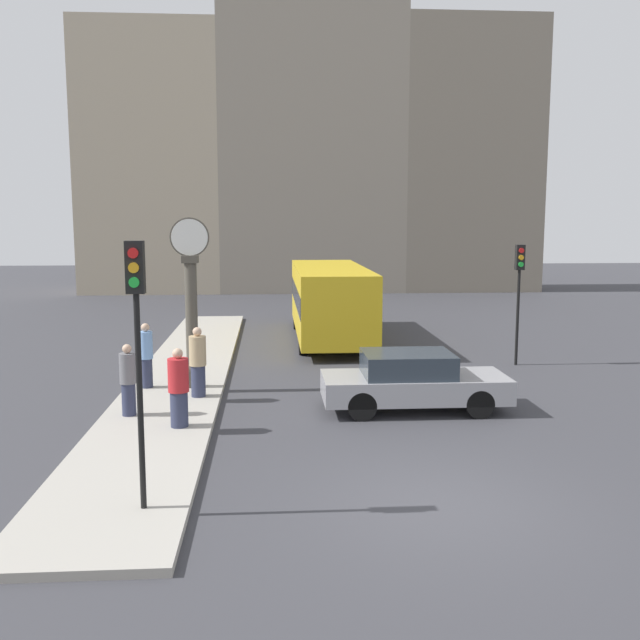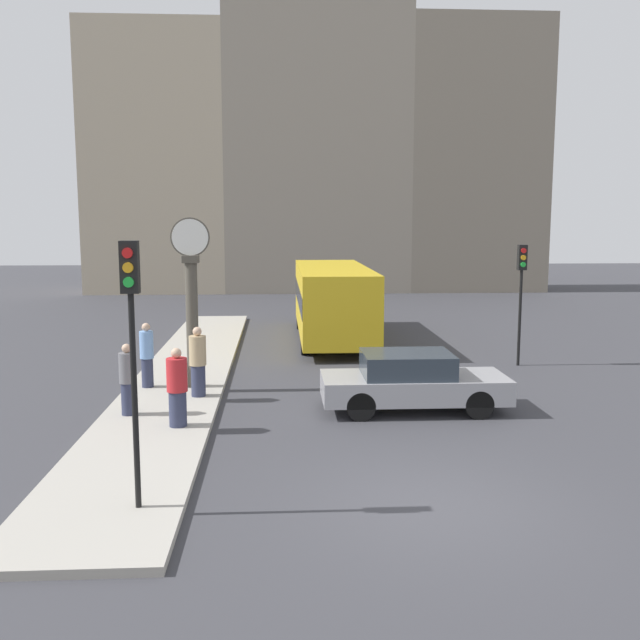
{
  "view_description": "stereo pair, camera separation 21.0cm",
  "coord_description": "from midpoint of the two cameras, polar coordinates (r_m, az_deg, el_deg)",
  "views": [
    {
      "loc": [
        -2.59,
        -10.48,
        4.46
      ],
      "look_at": [
        -1.38,
        7.02,
        1.97
      ],
      "focal_mm": 40.0,
      "sensor_mm": 36.0,
      "label": 1
    },
    {
      "loc": [
        -2.38,
        -10.5,
        4.46
      ],
      "look_at": [
        -1.38,
        7.02,
        1.97
      ],
      "focal_mm": 40.0,
      "sensor_mm": 36.0,
      "label": 2
    }
  ],
  "objects": [
    {
      "name": "building_row",
      "position": [
        45.23,
        -0.69,
        13.13
      ],
      "size": [
        28.0,
        5.0,
        17.85
      ],
      "color": "#B7A88E",
      "rests_on": "ground_plane"
    },
    {
      "name": "street_clock",
      "position": [
        18.52,
        -10.58,
        1.31
      ],
      "size": [
        0.99,
        0.41,
        4.36
      ],
      "color": "#4C473D",
      "rests_on": "sidewalk_corner"
    },
    {
      "name": "pedestrian_grey_jacket",
      "position": [
        16.36,
        -15.46,
        -4.67
      ],
      "size": [
        0.36,
        0.36,
        1.6
      ],
      "color": "#2D334C",
      "rests_on": "sidewalk_corner"
    },
    {
      "name": "bus_distant",
      "position": [
        26.26,
        0.56,
        1.74
      ],
      "size": [
        2.53,
        8.98,
        2.72
      ],
      "color": "gold",
      "rests_on": "ground_plane"
    },
    {
      "name": "ground_plane",
      "position": [
        11.67,
        8.96,
        -14.5
      ],
      "size": [
        120.0,
        120.0,
        0.0
      ],
      "primitive_type": "plane",
      "color": "#38383D"
    },
    {
      "name": "traffic_light_near",
      "position": [
        10.72,
        -14.98,
        -0.03
      ],
      "size": [
        0.26,
        0.24,
        4.02
      ],
      "color": "black",
      "rests_on": "sidewalk_corner"
    },
    {
      "name": "pedestrian_blue_stripe",
      "position": [
        18.91,
        -14.05,
        -2.78
      ],
      "size": [
        0.35,
        0.35,
        1.68
      ],
      "color": "#2D334C",
      "rests_on": "sidewalk_corner"
    },
    {
      "name": "sidewalk_corner",
      "position": [
        20.84,
        -11.16,
        -4.24
      ],
      "size": [
        2.52,
        23.41,
        0.14
      ],
      "primitive_type": "cube",
      "color": "#A39E93",
      "rests_on": "ground_plane"
    },
    {
      "name": "pedestrian_tan_coat",
      "position": [
        17.7,
        -10.08,
        -3.37
      ],
      "size": [
        0.41,
        0.41,
        1.72
      ],
      "color": "#2D334C",
      "rests_on": "sidewalk_corner"
    },
    {
      "name": "sedan_car",
      "position": [
        16.85,
        7.05,
        -4.88
      ],
      "size": [
        4.3,
        1.77,
        1.38
      ],
      "color": "#9E9EA3",
      "rests_on": "ground_plane"
    },
    {
      "name": "pedestrian_red_top",
      "position": [
        15.23,
        -11.63,
        -5.39
      ],
      "size": [
        0.43,
        0.43,
        1.67
      ],
      "color": "#2D334C",
      "rests_on": "sidewalk_corner"
    },
    {
      "name": "traffic_light_far",
      "position": [
        22.43,
        15.38,
        3.16
      ],
      "size": [
        0.26,
        0.24,
        3.69
      ],
      "color": "black",
      "rests_on": "ground_plane"
    }
  ]
}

